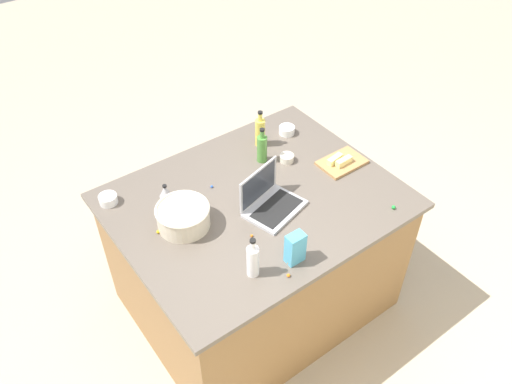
{
  "coord_description": "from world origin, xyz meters",
  "views": [
    {
      "loc": [
        1.23,
        1.67,
        2.82
      ],
      "look_at": [
        0.0,
        0.0,
        0.95
      ],
      "focal_mm": 36.46,
      "sensor_mm": 36.0,
      "label": 1
    }
  ],
  "objects": [
    {
      "name": "ramekin_small",
      "position": [
        -0.34,
        -0.16,
        0.92
      ],
      "size": [
        0.08,
        0.08,
        0.04
      ],
      "primitive_type": "cylinder",
      "color": "beige",
      "rests_on": "island_counter"
    },
    {
      "name": "candy_6",
      "position": [
        0.15,
        0.46,
        0.91
      ],
      "size": [
        0.02,
        0.02,
        0.02
      ],
      "primitive_type": "sphere",
      "color": "orange",
      "rests_on": "island_counter"
    },
    {
      "name": "island_counter",
      "position": [
        0.0,
        0.0,
        0.45
      ],
      "size": [
        1.51,
        1.21,
        0.9
      ],
      "color": "olive",
      "rests_on": "ground"
    },
    {
      "name": "candy_5",
      "position": [
        -0.08,
        -0.06,
        0.91
      ],
      "size": [
        0.02,
        0.02,
        0.02
      ],
      "primitive_type": "sphere",
      "color": "yellow",
      "rests_on": "island_counter"
    },
    {
      "name": "candy_4",
      "position": [
        -0.02,
        0.09,
        0.91
      ],
      "size": [
        0.02,
        0.02,
        0.02
      ],
      "primitive_type": "sphere",
      "color": "red",
      "rests_on": "island_counter"
    },
    {
      "name": "laptop",
      "position": [
        -0.02,
        0.1,
        0.95
      ],
      "size": [
        0.36,
        0.3,
        0.22
      ],
      "color": "#B7B7BC",
      "rests_on": "island_counter"
    },
    {
      "name": "butter_stick_right",
      "position": [
        -0.58,
        0.08,
        0.94
      ],
      "size": [
        0.11,
        0.04,
        0.04
      ],
      "primitive_type": "cube",
      "rotation": [
        0.0,
        0.0,
        0.04
      ],
      "color": "#F4E58C",
      "rests_on": "cutting_board"
    },
    {
      "name": "kitchen_timer",
      "position": [
        0.38,
        -0.31,
        0.94
      ],
      "size": [
        0.07,
        0.07,
        0.08
      ],
      "color": "#B2B2B7",
      "rests_on": "island_counter"
    },
    {
      "name": "candy_1",
      "position": [
        0.18,
        0.21,
        0.91
      ],
      "size": [
        0.01,
        0.01,
        0.01
      ],
      "primitive_type": "sphere",
      "color": "orange",
      "rests_on": "island_counter"
    },
    {
      "name": "ramekin_wide",
      "position": [
        -0.52,
        -0.38,
        0.92
      ],
      "size": [
        0.1,
        0.1,
        0.05
      ],
      "primitive_type": "cylinder",
      "color": "white",
      "rests_on": "island_counter"
    },
    {
      "name": "butter_stick_left",
      "position": [
        -0.55,
        0.03,
        0.94
      ],
      "size": [
        0.11,
        0.05,
        0.04
      ],
      "primitive_type": "cube",
      "rotation": [
        0.0,
        0.0,
        0.15
      ],
      "color": "#F4E58C",
      "rests_on": "cutting_board"
    },
    {
      "name": "bottle_vinegar",
      "position": [
        0.32,
        0.41,
        0.99
      ],
      "size": [
        0.06,
        0.06,
        0.23
      ],
      "color": "white",
      "rests_on": "island_counter"
    },
    {
      "name": "candy_2",
      "position": [
        -0.54,
        0.5,
        0.91
      ],
      "size": [
        0.02,
        0.02,
        0.02
      ],
      "primitive_type": "sphere",
      "color": "green",
      "rests_on": "island_counter"
    },
    {
      "name": "bottle_olive",
      "position": [
        -0.23,
        -0.25,
        0.99
      ],
      "size": [
        0.06,
        0.06,
        0.23
      ],
      "color": "#4C8C38",
      "rests_on": "island_counter"
    },
    {
      "name": "ramekin_medium",
      "position": [
        0.66,
        -0.45,
        0.92
      ],
      "size": [
        0.1,
        0.1,
        0.05
      ],
      "primitive_type": "cylinder",
      "color": "white",
      "rests_on": "island_counter"
    },
    {
      "name": "candy_7",
      "position": [
        0.14,
        -0.22,
        0.91
      ],
      "size": [
        0.02,
        0.02,
        0.02
      ],
      "primitive_type": "sphere",
      "color": "blue",
      "rests_on": "island_counter"
    },
    {
      "name": "ground_plane",
      "position": [
        0.0,
        0.0,
        0.0
      ],
      "size": [
        12.0,
        12.0,
        0.0
      ],
      "primitive_type": "plane",
      "color": "#B7A88E"
    },
    {
      "name": "candy_0",
      "position": [
        0.2,
        0.52,
        0.91
      ],
      "size": [
        0.02,
        0.02,
        0.02
      ],
      "primitive_type": "sphere",
      "color": "orange",
      "rests_on": "island_counter"
    },
    {
      "name": "candy_3",
      "position": [
        0.55,
        -0.09,
        0.91
      ],
      "size": [
        0.02,
        0.02,
        0.02
      ],
      "primitive_type": "sphere",
      "color": "yellow",
      "rests_on": "island_counter"
    },
    {
      "name": "cutting_board",
      "position": [
        -0.59,
        0.05,
        0.91
      ],
      "size": [
        0.27,
        0.18,
        0.02
      ],
      "primitive_type": "cube",
      "color": "#AD7F4C",
      "rests_on": "island_counter"
    },
    {
      "name": "mixing_bowl_large",
      "position": [
        0.42,
        -0.06,
        0.96
      ],
      "size": [
        0.28,
        0.28,
        0.12
      ],
      "color": "beige",
      "rests_on": "island_counter"
    },
    {
      "name": "candy_bag",
      "position": [
        0.11,
        0.46,
        0.99
      ],
      "size": [
        0.09,
        0.06,
        0.17
      ],
      "primitive_type": "cube",
      "color": "#4CA5CC",
      "rests_on": "island_counter"
    },
    {
      "name": "bottle_oil",
      "position": [
        -0.31,
        -0.38,
        1.0
      ],
      "size": [
        0.06,
        0.06,
        0.24
      ],
      "color": "#DBC64C",
      "rests_on": "island_counter"
    }
  ]
}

